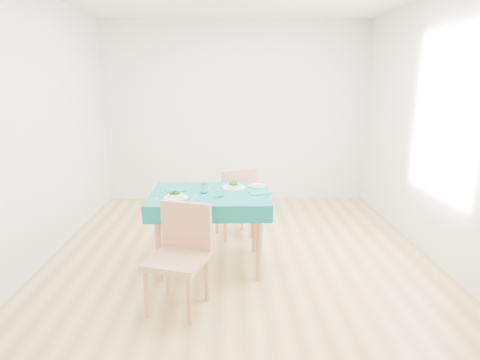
{
  "coord_description": "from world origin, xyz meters",
  "views": [
    {
      "loc": [
        -0.1,
        -3.9,
        1.8
      ],
      "look_at": [
        0.0,
        0.0,
        0.85
      ],
      "focal_mm": 30.0,
      "sensor_mm": 36.0,
      "label": 1
    }
  ],
  "objects_px": {
    "bowl_far": "(234,185)",
    "side_plate": "(257,186)",
    "chair_far": "(234,195)",
    "table": "(211,230)",
    "bowl_near": "(176,195)",
    "chair_near": "(176,246)"
  },
  "relations": [
    {
      "from": "table",
      "to": "bowl_far",
      "type": "height_order",
      "value": "bowl_far"
    },
    {
      "from": "chair_far",
      "to": "bowl_near",
      "type": "distance_m",
      "value": 1.15
    },
    {
      "from": "bowl_far",
      "to": "side_plate",
      "type": "distance_m",
      "value": 0.26
    },
    {
      "from": "bowl_near",
      "to": "bowl_far",
      "type": "relative_size",
      "value": 0.95
    },
    {
      "from": "bowl_near",
      "to": "bowl_far",
      "type": "bearing_deg",
      "value": 33.18
    },
    {
      "from": "chair_far",
      "to": "table",
      "type": "bearing_deg",
      "value": 54.39
    },
    {
      "from": "side_plate",
      "to": "table",
      "type": "bearing_deg",
      "value": -152.15
    },
    {
      "from": "chair_near",
      "to": "side_plate",
      "type": "height_order",
      "value": "chair_near"
    },
    {
      "from": "side_plate",
      "to": "chair_near",
      "type": "bearing_deg",
      "value": -123.96
    },
    {
      "from": "bowl_near",
      "to": "side_plate",
      "type": "xyz_separation_m",
      "value": [
        0.78,
        0.42,
        -0.03
      ]
    },
    {
      "from": "chair_far",
      "to": "bowl_far",
      "type": "height_order",
      "value": "chair_far"
    },
    {
      "from": "table",
      "to": "chair_far",
      "type": "relative_size",
      "value": 1.1
    },
    {
      "from": "chair_near",
      "to": "chair_far",
      "type": "relative_size",
      "value": 1.07
    },
    {
      "from": "chair_far",
      "to": "bowl_near",
      "type": "relative_size",
      "value": 4.69
    },
    {
      "from": "chair_far",
      "to": "bowl_near",
      "type": "bearing_deg",
      "value": 41.63
    },
    {
      "from": "chair_near",
      "to": "bowl_far",
      "type": "height_order",
      "value": "chair_near"
    },
    {
      "from": "side_plate",
      "to": "chair_far",
      "type": "bearing_deg",
      "value": 113.08
    },
    {
      "from": "bowl_near",
      "to": "side_plate",
      "type": "bearing_deg",
      "value": 28.21
    },
    {
      "from": "bowl_near",
      "to": "side_plate",
      "type": "height_order",
      "value": "bowl_near"
    },
    {
      "from": "side_plate",
      "to": "bowl_far",
      "type": "bearing_deg",
      "value": -164.45
    },
    {
      "from": "bowl_near",
      "to": "side_plate",
      "type": "distance_m",
      "value": 0.89
    },
    {
      "from": "chair_near",
      "to": "bowl_near",
      "type": "height_order",
      "value": "chair_near"
    }
  ]
}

